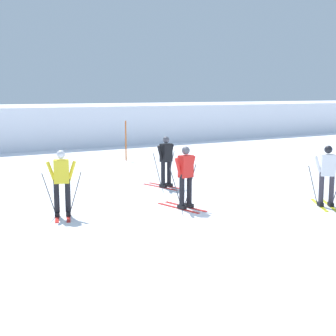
{
  "coord_description": "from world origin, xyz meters",
  "views": [
    {
      "loc": [
        -6.27,
        -9.19,
        3.13
      ],
      "look_at": [
        1.38,
        3.15,
        0.9
      ],
      "focal_mm": 52.38,
      "sensor_mm": 36.0,
      "label": 1
    }
  ],
  "objects_px": {
    "skier_white": "(327,174)",
    "skier_yellow": "(62,181)",
    "skier_red": "(185,176)",
    "skier_black": "(166,160)",
    "trail_marker_pole": "(126,141)"
  },
  "relations": [
    {
      "from": "skier_white",
      "to": "trail_marker_pole",
      "type": "distance_m",
      "value": 11.33
    },
    {
      "from": "skier_red",
      "to": "skier_yellow",
      "type": "xyz_separation_m",
      "value": [
        -3.15,
        0.94,
        0.0
      ]
    },
    {
      "from": "skier_red",
      "to": "skier_yellow",
      "type": "relative_size",
      "value": 1.0
    },
    {
      "from": "skier_white",
      "to": "skier_red",
      "type": "distance_m",
      "value": 3.92
    },
    {
      "from": "skier_black",
      "to": "skier_yellow",
      "type": "bearing_deg",
      "value": -155.6
    },
    {
      "from": "skier_white",
      "to": "skier_yellow",
      "type": "xyz_separation_m",
      "value": [
        -6.6,
        2.8,
        -0.0
      ]
    },
    {
      "from": "skier_white",
      "to": "skier_yellow",
      "type": "bearing_deg",
      "value": 157.01
    },
    {
      "from": "skier_white",
      "to": "trail_marker_pole",
      "type": "bearing_deg",
      "value": 92.28
    },
    {
      "from": "skier_yellow",
      "to": "skier_black",
      "type": "distance_m",
      "value": 4.72
    },
    {
      "from": "skier_white",
      "to": "skier_black",
      "type": "distance_m",
      "value": 5.28
    },
    {
      "from": "skier_black",
      "to": "trail_marker_pole",
      "type": "relative_size",
      "value": 0.92
    },
    {
      "from": "skier_red",
      "to": "skier_black",
      "type": "height_order",
      "value": "same"
    },
    {
      "from": "skier_red",
      "to": "skier_black",
      "type": "xyz_separation_m",
      "value": [
        1.15,
        2.89,
        0.0
      ]
    },
    {
      "from": "skier_red",
      "to": "trail_marker_pole",
      "type": "bearing_deg",
      "value": 72.39
    },
    {
      "from": "skier_black",
      "to": "trail_marker_pole",
      "type": "distance_m",
      "value": 6.83
    }
  ]
}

